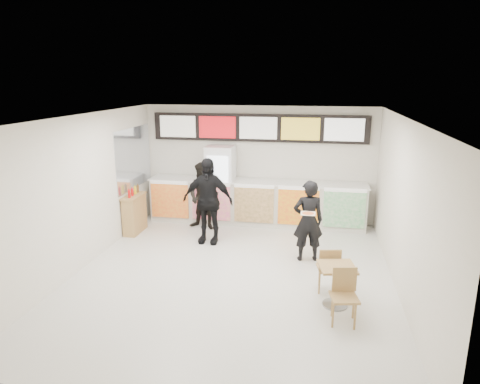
% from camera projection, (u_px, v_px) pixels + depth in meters
% --- Properties ---
extents(floor, '(7.00, 7.00, 0.00)m').
position_uv_depth(floor, '(233.00, 275.00, 8.23)').
color(floor, beige).
rests_on(floor, ground).
extents(ceiling, '(7.00, 7.00, 0.00)m').
position_uv_depth(ceiling, '(232.00, 117.00, 7.46)').
color(ceiling, white).
rests_on(ceiling, wall_back).
extents(wall_back, '(6.00, 0.00, 6.00)m').
position_uv_depth(wall_back, '(259.00, 164.00, 11.17)').
color(wall_back, silver).
rests_on(wall_back, floor).
extents(wall_left, '(0.00, 7.00, 7.00)m').
position_uv_depth(wall_left, '(82.00, 192.00, 8.36)').
color(wall_left, silver).
rests_on(wall_left, floor).
extents(wall_right, '(0.00, 7.00, 7.00)m').
position_uv_depth(wall_right, '(404.00, 209.00, 7.32)').
color(wall_right, silver).
rests_on(wall_right, floor).
extents(service_counter, '(5.56, 0.77, 1.14)m').
position_uv_depth(service_counter, '(256.00, 202.00, 11.02)').
color(service_counter, silver).
rests_on(service_counter, floor).
extents(menu_board, '(5.50, 0.14, 0.70)m').
position_uv_depth(menu_board, '(258.00, 128.00, 10.84)').
color(menu_board, black).
rests_on(menu_board, wall_back).
extents(drinks_fridge, '(0.70, 0.67, 2.00)m').
position_uv_depth(drinks_fridge, '(221.00, 184.00, 11.09)').
color(drinks_fridge, white).
rests_on(drinks_fridge, floor).
extents(mirror_panel, '(0.01, 2.00, 1.50)m').
position_uv_depth(mirror_panel, '(134.00, 158.00, 10.63)').
color(mirror_panel, '#B2B7BF').
rests_on(mirror_panel, wall_left).
extents(customer_main, '(0.69, 0.53, 1.70)m').
position_uv_depth(customer_main, '(308.00, 221.00, 8.71)').
color(customer_main, black).
rests_on(customer_main, floor).
extents(customer_left, '(0.92, 0.78, 1.68)m').
position_uv_depth(customer_left, '(204.00, 196.00, 10.57)').
color(customer_left, black).
rests_on(customer_left, floor).
extents(customer_mid, '(1.17, 0.53, 1.97)m').
position_uv_depth(customer_mid, '(208.00, 201.00, 9.65)').
color(customer_mid, black).
rests_on(customer_mid, floor).
extents(pizza_slice, '(0.36, 0.36, 0.02)m').
position_uv_depth(pizza_slice, '(308.00, 213.00, 8.20)').
color(pizza_slice, beige).
rests_on(pizza_slice, customer_main).
extents(cafe_table, '(0.67, 1.50, 0.85)m').
position_uv_depth(cafe_table, '(336.00, 278.00, 6.99)').
color(cafe_table, '#A3834A').
rests_on(cafe_table, floor).
extents(condiment_ledge, '(0.34, 0.84, 1.12)m').
position_uv_depth(condiment_ledge, '(135.00, 213.00, 10.41)').
color(condiment_ledge, '#A3834A').
rests_on(condiment_ledge, floor).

